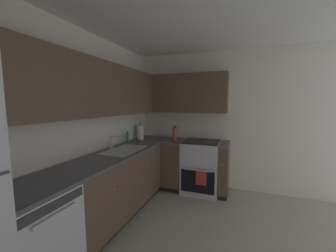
{
  "coord_description": "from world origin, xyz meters",
  "views": [
    {
      "loc": [
        -1.76,
        -0.15,
        1.55
      ],
      "look_at": [
        1.01,
        0.87,
        1.21
      ],
      "focal_mm": 21.2,
      "sensor_mm": 36.0,
      "label": 1
    }
  ],
  "objects_px": {
    "dishwasher": "(29,243)",
    "paper_towel_roll": "(141,132)",
    "soap_bottle": "(128,138)",
    "oven_range": "(201,166)",
    "oil_bottle": "(175,133)"
  },
  "relations": [
    {
      "from": "soap_bottle",
      "to": "oil_bottle",
      "type": "bearing_deg",
      "value": -49.31
    },
    {
      "from": "dishwasher",
      "to": "soap_bottle",
      "type": "relative_size",
      "value": 4.13
    },
    {
      "from": "soap_bottle",
      "to": "oven_range",
      "type": "bearing_deg",
      "value": -63.11
    },
    {
      "from": "soap_bottle",
      "to": "oil_bottle",
      "type": "relative_size",
      "value": 0.79
    },
    {
      "from": "dishwasher",
      "to": "oil_bottle",
      "type": "relative_size",
      "value": 3.27
    },
    {
      "from": "oven_range",
      "to": "paper_towel_roll",
      "type": "height_order",
      "value": "paper_towel_roll"
    },
    {
      "from": "oven_range",
      "to": "soap_bottle",
      "type": "height_order",
      "value": "soap_bottle"
    },
    {
      "from": "oven_range",
      "to": "oil_bottle",
      "type": "xyz_separation_m",
      "value": [
        -0.02,
        0.48,
        0.56
      ]
    },
    {
      "from": "oven_range",
      "to": "oil_bottle",
      "type": "height_order",
      "value": "oil_bottle"
    },
    {
      "from": "dishwasher",
      "to": "paper_towel_roll",
      "type": "height_order",
      "value": "paper_towel_roll"
    },
    {
      "from": "dishwasher",
      "to": "paper_towel_roll",
      "type": "relative_size",
      "value": 2.69
    },
    {
      "from": "paper_towel_roll",
      "to": "oven_range",
      "type": "bearing_deg",
      "value": -81.93
    },
    {
      "from": "oil_bottle",
      "to": "soap_bottle",
      "type": "bearing_deg",
      "value": 130.69
    },
    {
      "from": "dishwasher",
      "to": "soap_bottle",
      "type": "distance_m",
      "value": 1.9
    },
    {
      "from": "dishwasher",
      "to": "soap_bottle",
      "type": "height_order",
      "value": "soap_bottle"
    }
  ]
}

